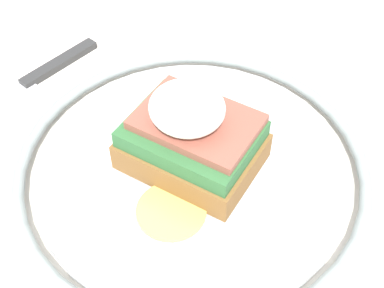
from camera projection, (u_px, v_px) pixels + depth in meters
The scene contains 4 objects.
dining_table at pixel (153, 247), 0.51m from camera, with size 0.99×0.90×0.77m.
plate at pixel (192, 167), 0.42m from camera, with size 0.28×0.28×0.02m.
sandwich at pixel (191, 137), 0.39m from camera, with size 0.10×0.11×0.07m.
knife at pixel (29, 82), 0.50m from camera, with size 0.05×0.19×0.01m.
Camera 1 is at (-0.17, 0.21, 1.11)m, focal length 50.00 mm.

